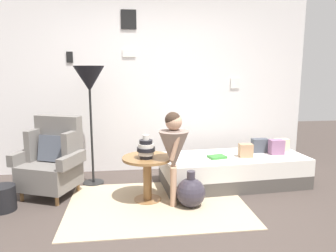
{
  "coord_description": "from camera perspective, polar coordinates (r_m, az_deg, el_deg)",
  "views": [
    {
      "loc": [
        -0.35,
        -2.9,
        1.54
      ],
      "look_at": [
        0.15,
        0.95,
        0.85
      ],
      "focal_mm": 34.16,
      "sensor_mm": 36.0,
      "label": 1
    }
  ],
  "objects": [
    {
      "name": "ground_plane",
      "position": [
        3.3,
        -0.5,
        -17.72
      ],
      "size": [
        12.0,
        12.0,
        0.0
      ],
      "primitive_type": "plane",
      "color": "#423833"
    },
    {
      "name": "gallery_wall",
      "position": [
        4.87,
        -3.28,
        7.26
      ],
      "size": [
        4.8,
        0.12,
        2.6
      ],
      "color": "silver",
      "rests_on": "ground"
    },
    {
      "name": "rug",
      "position": [
        3.79,
        -1.94,
        -13.84
      ],
      "size": [
        2.03,
        1.44,
        0.01
      ],
      "primitive_type": "cube",
      "color": "tan",
      "rests_on": "ground"
    },
    {
      "name": "armchair",
      "position": [
        4.2,
        -19.91,
        -5.74
      ],
      "size": [
        0.89,
        0.79,
        0.97
      ],
      "color": "olive",
      "rests_on": "ground"
    },
    {
      "name": "daybed",
      "position": [
        4.44,
        11.54,
        -7.7
      ],
      "size": [
        1.95,
        0.93,
        0.4
      ],
      "color": "#4C4742",
      "rests_on": "ground"
    },
    {
      "name": "pillow_head",
      "position": [
        4.81,
        19.6,
        -3.19
      ],
      "size": [
        0.19,
        0.12,
        0.17
      ],
      "primitive_type": "cube",
      "rotation": [
        0.0,
        0.0,
        -0.01
      ],
      "color": "beige",
      "rests_on": "daybed"
    },
    {
      "name": "pillow_mid",
      "position": [
        4.59,
        18.79,
        -3.57
      ],
      "size": [
        0.19,
        0.12,
        0.2
      ],
      "primitive_type": "cube",
      "rotation": [
        0.0,
        0.0,
        0.01
      ],
      "color": "gray",
      "rests_on": "daybed"
    },
    {
      "name": "pillow_back",
      "position": [
        4.64,
        16.03,
        -3.34
      ],
      "size": [
        0.22,
        0.12,
        0.19
      ],
      "primitive_type": "cube",
      "rotation": [
        0.0,
        0.0,
        0.02
      ],
      "color": "#474C56",
      "rests_on": "daybed"
    },
    {
      "name": "pillow_extra",
      "position": [
        4.34,
        13.69,
        -4.26
      ],
      "size": [
        0.18,
        0.13,
        0.18
      ],
      "primitive_type": "cube",
      "rotation": [
        0.0,
        0.0,
        -0.06
      ],
      "color": "tan",
      "rests_on": "daybed"
    },
    {
      "name": "side_table",
      "position": [
        3.78,
        -3.72,
        -7.7
      ],
      "size": [
        0.58,
        0.58,
        0.53
      ],
      "color": "olive",
      "rests_on": "ground"
    },
    {
      "name": "vase_striped",
      "position": [
        3.66,
        -3.94,
        -4.05
      ],
      "size": [
        0.21,
        0.21,
        0.28
      ],
      "color": "black",
      "rests_on": "side_table"
    },
    {
      "name": "floor_lamp",
      "position": [
        4.3,
        -13.85,
        7.46
      ],
      "size": [
        0.4,
        0.4,
        1.59
      ],
      "color": "black",
      "rests_on": "ground"
    },
    {
      "name": "person_child",
      "position": [
        3.57,
        1.01,
        -3.75
      ],
      "size": [
        0.34,
        0.34,
        1.08
      ],
      "color": "tan",
      "rests_on": "ground"
    },
    {
      "name": "book_on_daybed",
      "position": [
        4.23,
        8.75,
        -5.46
      ],
      "size": [
        0.25,
        0.21,
        0.03
      ],
      "primitive_type": "cube",
      "rotation": [
        0.0,
        0.0,
        0.23
      ],
      "color": "#388336",
      "rests_on": "daybed"
    },
    {
      "name": "demijohn_near",
      "position": [
        3.69,
        4.08,
        -11.7
      ],
      "size": [
        0.33,
        0.33,
        0.42
      ],
      "color": "#332D38",
      "rests_on": "ground"
    },
    {
      "name": "magazine_basket",
      "position": [
        4.04,
        -27.42,
        -11.38
      ],
      "size": [
        0.28,
        0.28,
        0.28
      ],
      "primitive_type": "cylinder",
      "color": "black",
      "rests_on": "ground"
    }
  ]
}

